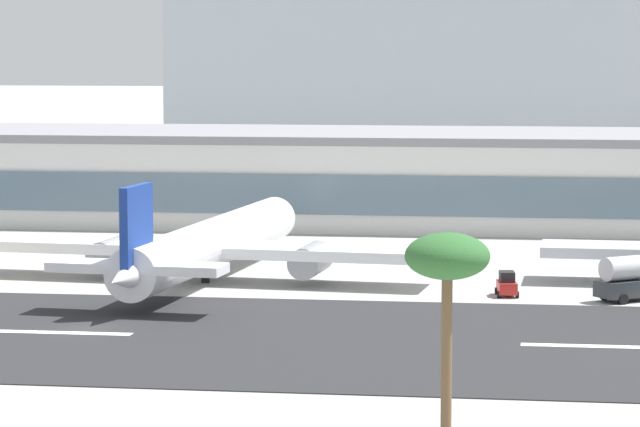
{
  "coord_description": "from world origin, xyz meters",
  "views": [
    {
      "loc": [
        35.47,
        -121.61,
        22.26
      ],
      "look_at": [
        14.68,
        26.69,
        6.52
      ],
      "focal_mm": 91.43,
      "sensor_mm": 36.0,
      "label": 1
    }
  ],
  "objects_px": {
    "airliner_navy_tail_gate_1": "(206,246)",
    "service_baggage_tug_2": "(507,284)",
    "distant_hotel_block": "(471,66)",
    "terminal_building": "(313,176)",
    "palm_tree_1": "(447,264)"
  },
  "relations": [
    {
      "from": "distant_hotel_block",
      "to": "palm_tree_1",
      "type": "distance_m",
      "value": 226.65
    },
    {
      "from": "distant_hotel_block",
      "to": "airliner_navy_tail_gate_1",
      "type": "relative_size",
      "value": 2.17
    },
    {
      "from": "terminal_building",
      "to": "airliner_navy_tail_gate_1",
      "type": "bearing_deg",
      "value": -92.42
    },
    {
      "from": "palm_tree_1",
      "to": "terminal_building",
      "type": "bearing_deg",
      "value": 101.51
    },
    {
      "from": "airliner_navy_tail_gate_1",
      "to": "palm_tree_1",
      "type": "height_order",
      "value": "palm_tree_1"
    },
    {
      "from": "distant_hotel_block",
      "to": "terminal_building",
      "type": "bearing_deg",
      "value": -97.63
    },
    {
      "from": "terminal_building",
      "to": "service_baggage_tug_2",
      "type": "height_order",
      "value": "terminal_building"
    },
    {
      "from": "terminal_building",
      "to": "service_baggage_tug_2",
      "type": "xyz_separation_m",
      "value": [
        25.71,
        -58.08,
        -4.62
      ]
    },
    {
      "from": "palm_tree_1",
      "to": "service_baggage_tug_2",
      "type": "bearing_deg",
      "value": 88.46
    },
    {
      "from": "terminal_building",
      "to": "distant_hotel_block",
      "type": "distance_m",
      "value": 109.63
    },
    {
      "from": "service_baggage_tug_2",
      "to": "terminal_building",
      "type": "bearing_deg",
      "value": 16.64
    },
    {
      "from": "service_baggage_tug_2",
      "to": "distant_hotel_block",
      "type": "bearing_deg",
      "value": -3.37
    },
    {
      "from": "airliner_navy_tail_gate_1",
      "to": "terminal_building",
      "type": "bearing_deg",
      "value": 3.16
    },
    {
      "from": "airliner_navy_tail_gate_1",
      "to": "service_baggage_tug_2",
      "type": "relative_size",
      "value": 15.17
    },
    {
      "from": "airliner_navy_tail_gate_1",
      "to": "palm_tree_1",
      "type": "relative_size",
      "value": 4.07
    }
  ]
}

